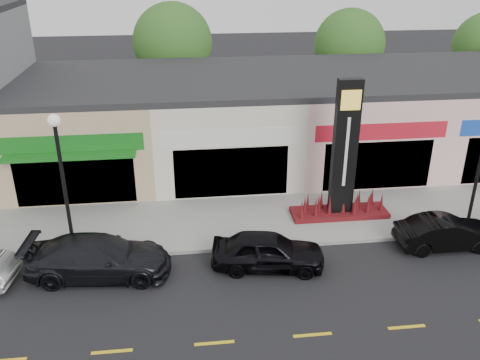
{
  "coord_description": "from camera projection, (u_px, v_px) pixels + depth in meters",
  "views": [
    {
      "loc": [
        -3.64,
        -14.82,
        10.66
      ],
      "look_at": [
        -1.4,
        4.0,
        2.13
      ],
      "focal_mm": 38.0,
      "sensor_mm": 36.0,
      "label": 1
    }
  ],
  "objects": [
    {
      "name": "ground",
      "position": [
        292.0,
        278.0,
        18.19
      ],
      "size": [
        120.0,
        120.0,
        0.0
      ],
      "primitive_type": "plane",
      "color": "black",
      "rests_on": "ground"
    },
    {
      "name": "pylon_sign",
      "position": [
        343.0,
        170.0,
        21.38
      ],
      "size": [
        4.2,
        1.3,
        6.0
      ],
      "color": "#520F0E",
      "rests_on": "sidewalk"
    },
    {
      "name": "shop_pink_e",
      "position": [
        466.0,
        111.0,
        28.94
      ],
      "size": [
        7.0,
        10.01,
        4.8
      ],
      "color": "beige",
      "rests_on": "ground"
    },
    {
      "name": "shop_cream",
      "position": [
        222.0,
        119.0,
        27.43
      ],
      "size": [
        7.0,
        10.01,
        4.8
      ],
      "color": "beige",
      "rests_on": "ground"
    },
    {
      "name": "shop_beige",
      "position": [
        89.0,
        124.0,
        26.66
      ],
      "size": [
        7.0,
        10.85,
        4.8
      ],
      "color": "tan",
      "rests_on": "ground"
    },
    {
      "name": "car_black_sedan",
      "position": [
        268.0,
        251.0,
        18.52
      ],
      "size": [
        2.28,
        4.32,
        1.4
      ],
      "primitive_type": "imported",
      "rotation": [
        0.0,
        0.0,
        1.41
      ],
      "color": "black",
      "rests_on": "ground"
    },
    {
      "name": "curb",
      "position": [
        281.0,
        245.0,
        20.06
      ],
      "size": [
        52.0,
        0.2,
        0.15
      ],
      "primitive_type": "cube",
      "color": "gray",
      "rests_on": "ground"
    },
    {
      "name": "tree_rear_mid",
      "position": [
        349.0,
        44.0,
        34.7
      ],
      "size": [
        4.8,
        4.8,
        7.29
      ],
      "color": "#382619",
      "rests_on": "ground"
    },
    {
      "name": "lamp_west_near",
      "position": [
        62.0,
        172.0,
        18.16
      ],
      "size": [
        0.44,
        0.44,
        5.47
      ],
      "color": "black",
      "rests_on": "sidewalk"
    },
    {
      "name": "tree_rear_west",
      "position": [
        173.0,
        43.0,
        33.27
      ],
      "size": [
        5.2,
        5.2,
        7.83
      ],
      "color": "#382619",
      "rests_on": "ground"
    },
    {
      "name": "car_dark_sedan",
      "position": [
        99.0,
        257.0,
        18.06
      ],
      "size": [
        2.5,
        5.26,
        1.48
      ],
      "primitive_type": "imported",
      "rotation": [
        0.0,
        0.0,
        1.49
      ],
      "color": "black",
      "rests_on": "ground"
    },
    {
      "name": "shop_pink_w",
      "position": [
        347.0,
        115.0,
        28.18
      ],
      "size": [
        7.0,
        10.01,
        4.8
      ],
      "color": "beige",
      "rests_on": "ground"
    },
    {
      "name": "sidewalk",
      "position": [
        271.0,
        218.0,
        22.09
      ],
      "size": [
        52.0,
        4.3,
        0.15
      ],
      "primitive_type": "cube",
      "color": "gray",
      "rests_on": "ground"
    },
    {
      "name": "car_black_conv",
      "position": [
        446.0,
        233.0,
        19.82
      ],
      "size": [
        1.39,
        3.92,
        1.29
      ],
      "primitive_type": "imported",
      "rotation": [
        0.0,
        0.0,
        1.57
      ],
      "color": "black",
      "rests_on": "ground"
    }
  ]
}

